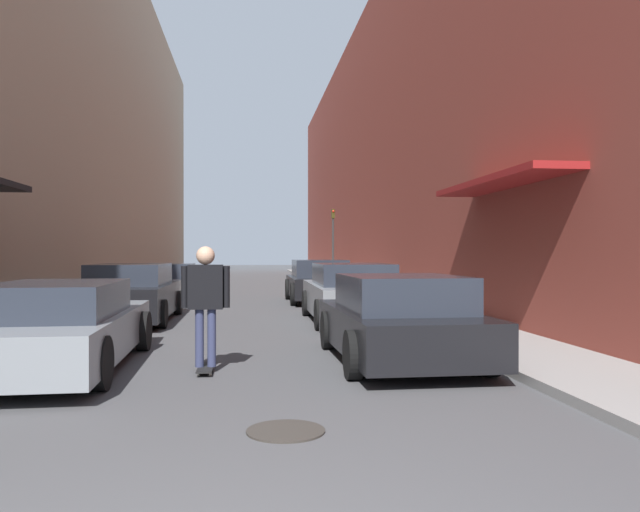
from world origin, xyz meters
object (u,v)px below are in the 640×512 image
at_px(parked_car_left_1, 132,294).
at_px(parked_car_right_2, 319,282).
at_px(manhole_cover, 286,431).
at_px(traffic_light, 333,237).
at_px(parked_car_left_2, 165,284).
at_px(parked_car_right_0, 399,320).
at_px(parked_car_left_0, 60,327).
at_px(parked_car_right_1, 351,294).
at_px(skateboarder, 206,295).

relative_size(parked_car_left_1, parked_car_right_2, 1.18).
height_order(manhole_cover, traffic_light, traffic_light).
distance_m(parked_car_left_2, parked_car_right_0, 12.13).
relative_size(parked_car_right_2, traffic_light, 1.12).
distance_m(parked_car_left_0, parked_car_right_1, 7.13).
relative_size(parked_car_left_2, parked_car_right_0, 0.99).
distance_m(parked_car_left_2, parked_car_right_1, 7.75).
bearing_deg(parked_car_right_1, traffic_light, 83.65).
distance_m(manhole_cover, traffic_light, 24.99).
relative_size(parked_car_right_1, skateboarder, 2.83).
bearing_deg(parked_car_right_1, parked_car_right_0, -91.58).
relative_size(parked_car_left_1, skateboarder, 2.84).
bearing_deg(parked_car_right_0, traffic_light, 84.80).
height_order(parked_car_left_0, parked_car_right_1, parked_car_right_1).
relative_size(parked_car_right_1, traffic_light, 1.32).
bearing_deg(skateboarder, parked_car_left_0, 167.87).
relative_size(parked_car_left_0, skateboarder, 2.89).
height_order(parked_car_left_0, traffic_light, traffic_light).
distance_m(parked_car_left_1, parked_car_left_2, 5.30).
bearing_deg(parked_car_left_2, parked_car_left_0, -89.73).
bearing_deg(parked_car_left_2, parked_car_right_0, -66.85).
height_order(parked_car_left_2, parked_car_right_2, parked_car_right_2).
bearing_deg(parked_car_left_1, skateboarder, -71.78).
distance_m(parked_car_left_1, skateboarder, 6.69).
bearing_deg(parked_car_right_1, parked_car_left_1, 172.01).
height_order(parked_car_left_2, skateboarder, skateboarder).
xyz_separation_m(parked_car_right_0, traffic_light, (1.93, 21.24, 1.72)).
bearing_deg(parked_car_right_2, manhole_cover, -97.66).
xyz_separation_m(parked_car_left_0, parked_car_left_2, (-0.05, 11.22, 0.02)).
relative_size(parked_car_left_1, parked_car_right_1, 1.00).
xyz_separation_m(parked_car_left_1, parked_car_left_2, (0.06, 5.30, -0.03)).
xyz_separation_m(parked_car_right_0, manhole_cover, (-1.85, -3.35, -0.59)).
height_order(parked_car_left_0, parked_car_right_0, parked_car_right_0).
bearing_deg(parked_car_right_0, parked_car_left_0, -179.22).
distance_m(parked_car_left_0, parked_car_right_2, 11.91).
height_order(parked_car_right_0, skateboarder, skateboarder).
bearing_deg(parked_car_right_0, parked_car_right_1, 88.42).
xyz_separation_m(parked_car_left_2, parked_car_right_1, (4.91, -6.00, 0.04)).
relative_size(parked_car_right_0, parked_car_right_2, 1.01).
bearing_deg(parked_car_left_1, parked_car_left_0, -88.91).
height_order(parked_car_left_0, parked_car_left_1, parked_car_left_1).
bearing_deg(manhole_cover, parked_car_left_0, 131.07).
xyz_separation_m(parked_car_right_0, parked_car_right_2, (0.06, 10.85, 0.05)).
bearing_deg(parked_car_right_0, parked_car_left_2, 113.15).
xyz_separation_m(skateboarder, traffic_light, (4.67, 21.73, 1.30)).
height_order(parked_car_left_2, parked_car_right_1, parked_car_right_1).
xyz_separation_m(parked_car_left_0, parked_car_right_1, (4.86, 5.22, 0.07)).
bearing_deg(parked_car_right_2, parked_car_right_1, -89.15).
bearing_deg(skateboarder, parked_car_right_0, 10.10).
relative_size(parked_car_left_0, parked_car_left_2, 1.19).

